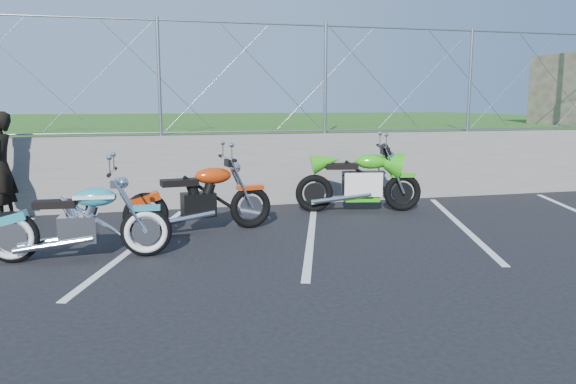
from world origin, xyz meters
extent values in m
plane|color=black|center=(0.00, 0.00, 0.00)|extent=(90.00, 90.00, 0.00)
cube|color=slate|center=(0.00, 3.50, 0.65)|extent=(30.00, 0.22, 1.30)
cube|color=#255316|center=(0.00, 13.50, 0.65)|extent=(30.00, 20.00, 1.30)
cylinder|color=gray|center=(0.00, 3.50, 3.25)|extent=(28.00, 0.03, 0.03)
cylinder|color=gray|center=(0.00, 3.50, 1.35)|extent=(28.00, 0.03, 0.03)
cube|color=silver|center=(-2.40, 1.00, 0.00)|extent=(1.49, 4.31, 0.01)
cube|color=silver|center=(0.00, 1.00, 0.00)|extent=(1.49, 4.31, 0.01)
cube|color=silver|center=(2.40, 1.00, 0.00)|extent=(1.49, 4.31, 0.01)
torus|color=black|center=(-3.83, 0.44, 0.31)|extent=(0.63, 0.14, 0.62)
torus|color=black|center=(-2.30, 0.35, 0.31)|extent=(0.63, 0.14, 0.62)
cube|color=silver|center=(-3.08, 0.39, 0.38)|extent=(0.45, 0.29, 0.32)
ellipsoid|color=teal|center=(-2.87, 0.38, 0.75)|extent=(0.51, 0.26, 0.22)
cube|color=black|center=(-3.33, 0.41, 0.69)|extent=(0.48, 0.25, 0.08)
cube|color=teal|center=(-2.30, 0.35, 0.60)|extent=(0.37, 0.16, 0.06)
cylinder|color=silver|center=(-2.66, 0.37, 1.06)|extent=(0.06, 0.68, 0.03)
torus|color=black|center=(-2.30, 1.36, 0.32)|extent=(0.65, 0.21, 0.64)
torus|color=black|center=(-0.78, 1.59, 0.32)|extent=(0.65, 0.21, 0.64)
cube|color=black|center=(-1.56, 1.47, 0.41)|extent=(0.51, 0.35, 0.35)
ellipsoid|color=#C2360B|center=(-1.34, 1.50, 0.82)|extent=(0.57, 0.33, 0.24)
cube|color=black|center=(-1.82, 1.43, 0.75)|extent=(0.54, 0.32, 0.09)
cube|color=#C2360B|center=(-0.78, 1.59, 0.62)|extent=(0.41, 0.21, 0.06)
cylinder|color=silver|center=(-1.12, 1.54, 1.07)|extent=(0.14, 0.74, 0.03)
torus|color=black|center=(0.52, 2.56, 0.33)|extent=(0.66, 0.24, 0.65)
torus|color=black|center=(2.03, 2.27, 0.33)|extent=(0.66, 0.24, 0.65)
cube|color=black|center=(1.25, 2.42, 0.43)|extent=(0.55, 0.39, 0.37)
ellipsoid|color=green|center=(1.48, 2.37, 0.87)|extent=(0.61, 0.37, 0.25)
cube|color=black|center=(0.97, 2.47, 0.79)|extent=(0.58, 0.36, 0.10)
cube|color=green|center=(2.03, 2.27, 0.63)|extent=(0.44, 0.24, 0.07)
cylinder|color=silver|center=(1.67, 2.33, 1.12)|extent=(0.18, 0.77, 0.03)
imported|color=black|center=(-4.47, 2.91, 0.87)|extent=(0.52, 0.70, 1.74)
camera|label=1|loc=(-2.26, -6.57, 1.87)|focal=35.00mm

